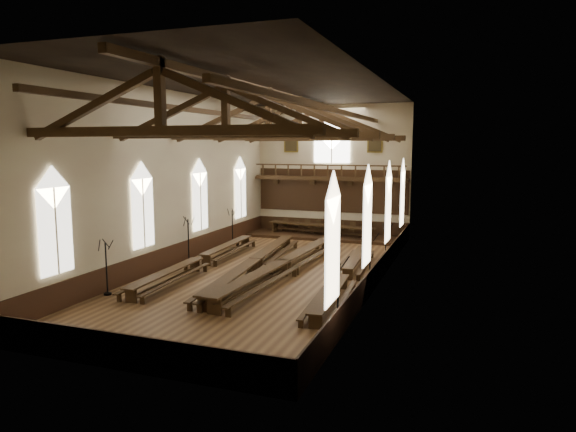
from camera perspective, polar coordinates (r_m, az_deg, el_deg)
name	(u,v)px	position (r m, az deg, el deg)	size (l,w,h in m)	color
ground	(270,273)	(28.23, -2.07, -6.33)	(26.00, 26.00, 0.00)	brown
room_walls	(269,154)	(27.38, -2.13, 6.90)	(26.00, 26.00, 26.00)	beige
wainscot_band	(269,262)	(28.09, -2.07, -5.14)	(12.00, 26.00, 1.20)	black
side_windows	(269,205)	(27.56, -2.10, 1.24)	(11.85, 19.80, 4.50)	white
end_window	(332,141)	(39.64, 4.90, 8.27)	(2.80, 0.12, 3.80)	white
minstrels_gallery	(331,185)	(39.52, 4.75, 3.45)	(11.80, 1.24, 3.70)	#3D2713
portraits	(332,143)	(39.64, 4.90, 8.09)	(7.75, 0.09, 1.45)	brown
roof_trusses	(269,120)	(27.41, -2.15, 10.57)	(11.70, 25.70, 2.80)	#3D2713
refectory_row_a	(200,259)	(29.51, -9.71, -4.77)	(1.74, 14.15, 0.72)	#3D2713
refectory_row_b	(254,262)	(28.29, -3.76, -5.12)	(2.33, 14.82, 0.78)	#3D2713
refectory_row_c	(284,264)	(27.67, -0.44, -5.33)	(2.10, 15.18, 0.82)	#3D2713
refectory_row_d	(344,275)	(25.94, 6.30, -6.52)	(1.78, 13.79, 0.68)	#3D2713
dais	(320,236)	(38.90, 3.63, -2.25)	(11.40, 3.09, 0.21)	black
high_table	(321,226)	(38.77, 3.63, -1.13)	(8.45, 1.99, 0.79)	#3D2713
high_chairs	(323,226)	(39.57, 3.96, -1.16)	(6.77, 0.47, 0.97)	#3D2713
candelabrum_left_near	(107,278)	(25.40, -19.47, -6.53)	(0.72, 0.81, 2.64)	black
candelabrum_left_mid	(189,248)	(31.23, -10.98, -3.53)	(0.82, 0.79, 2.73)	black
candelabrum_left_far	(232,233)	(36.40, -6.19, -1.92)	(0.76, 0.73, 2.53)	black
candelabrum_right_near	(338,304)	(20.12, 5.55, -9.72)	(0.84, 0.81, 2.79)	black
candelabrum_right_mid	(370,268)	(26.31, 9.08, -5.69)	(0.75, 0.80, 2.62)	black
candelabrum_right_far	(386,250)	(31.09, 10.78, -3.78)	(0.64, 0.73, 2.36)	black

